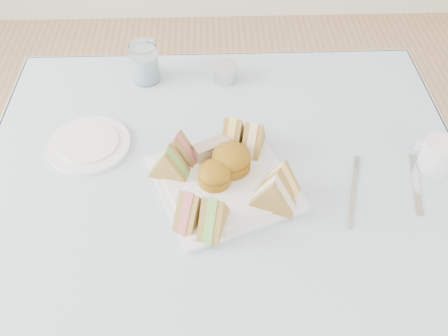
{
  "coord_description": "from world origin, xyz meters",
  "views": [
    {
      "loc": [
        -0.02,
        -0.63,
        1.51
      ],
      "look_at": [
        -0.0,
        0.04,
        0.8
      ],
      "focal_mm": 40.0,
      "sensor_mm": 36.0,
      "label": 1
    }
  ],
  "objects_px": {
    "table": "(225,295)",
    "serving_plate": "(224,183)",
    "water_glass": "(145,63)",
    "creamer_jug": "(438,155)"
  },
  "relations": [
    {
      "from": "table",
      "to": "creamer_jug",
      "type": "distance_m",
      "value": 0.61
    },
    {
      "from": "table",
      "to": "serving_plate",
      "type": "bearing_deg",
      "value": 92.8
    },
    {
      "from": "serving_plate",
      "to": "creamer_jug",
      "type": "height_order",
      "value": "creamer_jug"
    },
    {
      "from": "water_glass",
      "to": "table",
      "type": "bearing_deg",
      "value": -65.38
    },
    {
      "from": "serving_plate",
      "to": "water_glass",
      "type": "distance_m",
      "value": 0.41
    },
    {
      "from": "table",
      "to": "creamer_jug",
      "type": "height_order",
      "value": "creamer_jug"
    },
    {
      "from": "table",
      "to": "water_glass",
      "type": "distance_m",
      "value": 0.61
    },
    {
      "from": "serving_plate",
      "to": "water_glass",
      "type": "height_order",
      "value": "water_glass"
    },
    {
      "from": "table",
      "to": "serving_plate",
      "type": "distance_m",
      "value": 0.38
    },
    {
      "from": "serving_plate",
      "to": "creamer_jug",
      "type": "relative_size",
      "value": 3.59
    }
  ]
}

